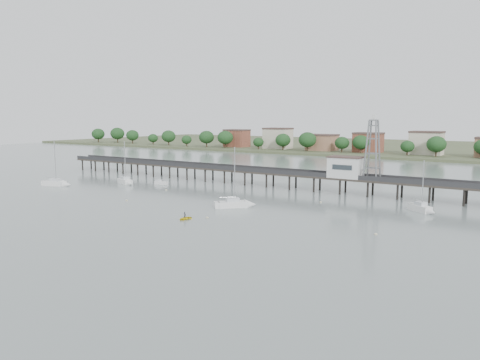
# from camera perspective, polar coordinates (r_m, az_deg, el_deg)

# --- Properties ---
(ground_plane) EXTENTS (500.00, 500.00, 0.00)m
(ground_plane) POSITION_cam_1_polar(r_m,az_deg,el_deg) (85.24, -19.14, -5.54)
(ground_plane) COLOR slate
(ground_plane) RESTS_ON ground
(pier) EXTENTS (150.00, 5.00, 5.50)m
(pier) POSITION_cam_1_polar(r_m,az_deg,el_deg) (129.36, 2.34, 0.98)
(pier) COLOR #2D2823
(pier) RESTS_ON ground
(pier_building) EXTENTS (8.40, 5.40, 5.30)m
(pier_building) POSITION_cam_1_polar(r_m,az_deg,el_deg) (118.16, 12.78, 1.56)
(pier_building) COLOR silver
(pier_building) RESTS_ON ground
(lattice_tower) EXTENTS (3.20, 3.20, 15.50)m
(lattice_tower) POSITION_cam_1_polar(r_m,az_deg,el_deg) (115.65, 15.86, 3.54)
(lattice_tower) COLOR slate
(lattice_tower) RESTS_ON ground
(sailboat_e) EXTENTS (6.33, 5.36, 10.87)m
(sailboat_e) POSITION_cam_1_polar(r_m,az_deg,el_deg) (100.20, 21.47, -3.33)
(sailboat_e) COLOR white
(sailboat_e) RESTS_ON ground
(sailboat_a) EXTENTS (8.43, 4.64, 13.38)m
(sailboat_a) POSITION_cam_1_polar(r_m,az_deg,el_deg) (138.50, -21.20, -0.41)
(sailboat_a) COLOR white
(sailboat_a) RESTS_ON ground
(sailboat_c) EXTENTS (7.43, 7.44, 13.46)m
(sailboat_c) POSITION_cam_1_polar(r_m,az_deg,el_deg) (98.71, -0.16, -2.96)
(sailboat_c) COLOR white
(sailboat_c) RESTS_ON ground
(sailboat_b) EXTENTS (7.98, 4.90, 12.76)m
(sailboat_b) POSITION_cam_1_polar(r_m,az_deg,el_deg) (136.28, -13.65, -0.23)
(sailboat_b) COLOR white
(sailboat_b) RESTS_ON ground
(white_tender) EXTENTS (3.84, 1.89, 1.44)m
(white_tender) POSITION_cam_1_polar(r_m,az_deg,el_deg) (134.09, -9.64, -0.33)
(white_tender) COLOR white
(white_tender) RESTS_ON ground
(yellow_dinghy) EXTENTS (2.10, 0.74, 2.89)m
(yellow_dinghy) POSITION_cam_1_polar(r_m,az_deg,el_deg) (87.74, -6.73, -4.79)
(yellow_dinghy) COLOR yellow
(yellow_dinghy) RESTS_ON ground
(dinghy_occupant) EXTENTS (0.68, 1.25, 0.28)m
(dinghy_occupant) POSITION_cam_1_polar(r_m,az_deg,el_deg) (87.74, -6.73, -4.79)
(dinghy_occupant) COLOR black
(dinghy_occupant) RESTS_ON ground
(mooring_buoys) EXTENTS (60.40, 27.32, 0.39)m
(mooring_buoys) POSITION_cam_1_polar(r_m,az_deg,el_deg) (99.18, -1.29, -3.24)
(mooring_buoys) COLOR beige
(mooring_buoys) RESTS_ON ground
(far_shore) EXTENTS (500.00, 170.00, 10.40)m
(far_shore) POSITION_cam_1_polar(r_m,az_deg,el_deg) (297.54, 20.64, 3.73)
(far_shore) COLOR #475133
(far_shore) RESTS_ON ground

